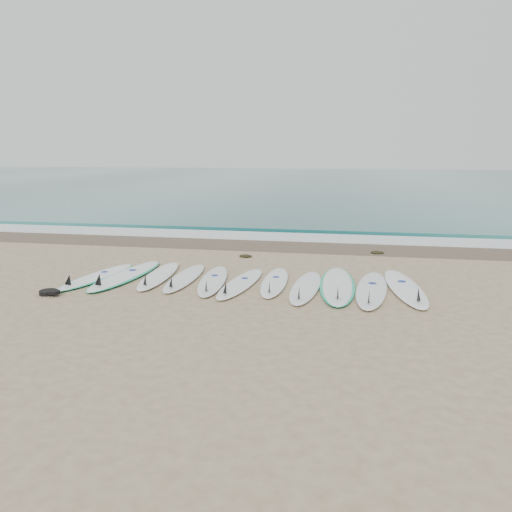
% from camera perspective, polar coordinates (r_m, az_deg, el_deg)
% --- Properties ---
extents(ground, '(120.00, 120.00, 0.00)m').
position_cam_1_polar(ground, '(10.14, -1.49, -3.17)').
color(ground, tan).
extents(ocean, '(120.00, 55.00, 0.03)m').
position_cam_1_polar(ocean, '(42.20, 7.91, 8.41)').
color(ocean, '#266A68').
rests_on(ocean, ground).
extents(wet_sand_band, '(120.00, 1.80, 0.01)m').
position_cam_1_polar(wet_sand_band, '(14.07, 2.02, 1.19)').
color(wet_sand_band, brown).
rests_on(wet_sand_band, ground).
extents(foam_band, '(120.00, 1.40, 0.04)m').
position_cam_1_polar(foam_band, '(15.43, 2.80, 2.21)').
color(foam_band, silver).
rests_on(foam_band, ground).
extents(wave_crest, '(120.00, 1.00, 0.10)m').
position_cam_1_polar(wave_crest, '(16.89, 3.51, 3.17)').
color(wave_crest, '#266A68').
rests_on(wave_crest, ground).
extents(surfboard_0, '(0.96, 2.48, 0.31)m').
position_cam_1_polar(surfboard_0, '(11.04, -17.77, -2.24)').
color(surfboard_0, white).
rests_on(surfboard_0, ground).
extents(surfboard_1, '(0.92, 2.83, 0.35)m').
position_cam_1_polar(surfboard_1, '(10.94, -14.72, -2.15)').
color(surfboard_1, white).
rests_on(surfboard_1, ground).
extents(surfboard_2, '(0.71, 2.52, 0.32)m').
position_cam_1_polar(surfboard_2, '(10.75, -11.11, -2.21)').
color(surfboard_2, white).
rests_on(surfboard_2, ground).
extents(surfboard_3, '(0.56, 2.42, 0.31)m').
position_cam_1_polar(surfboard_3, '(10.48, -8.22, -2.48)').
color(surfboard_3, white).
rests_on(surfboard_3, ground).
extents(surfboard_4, '(0.83, 2.52, 0.32)m').
position_cam_1_polar(surfboard_4, '(10.19, -4.98, -2.81)').
color(surfboard_4, white).
rests_on(surfboard_4, ground).
extents(surfboard_5, '(0.77, 2.51, 0.32)m').
position_cam_1_polar(surfboard_5, '(9.95, -1.86, -3.15)').
color(surfboard_5, white).
rests_on(surfboard_5, ground).
extents(surfboard_6, '(0.58, 2.41, 0.31)m').
position_cam_1_polar(surfboard_6, '(10.06, 2.10, -2.99)').
color(surfboard_6, white).
rests_on(surfboard_6, ground).
extents(surfboard_7, '(0.64, 2.53, 0.32)m').
position_cam_1_polar(surfboard_7, '(9.72, 5.66, -3.57)').
color(surfboard_7, white).
rests_on(surfboard_7, ground).
extents(surfboard_8, '(0.79, 2.93, 0.37)m').
position_cam_1_polar(surfboard_8, '(9.95, 9.28, -3.30)').
color(surfboard_8, white).
rests_on(surfboard_8, ground).
extents(surfboard_9, '(0.81, 2.79, 0.35)m').
position_cam_1_polar(surfboard_9, '(9.74, 13.06, -3.75)').
color(surfboard_9, white).
rests_on(surfboard_9, ground).
extents(surfboard_10, '(0.91, 2.87, 0.36)m').
position_cam_1_polar(surfboard_10, '(10.02, 16.74, -3.51)').
color(surfboard_10, white).
rests_on(surfboard_10, ground).
extents(seaweed_near, '(0.32, 0.25, 0.06)m').
position_cam_1_polar(seaweed_near, '(12.59, -1.20, 0.01)').
color(seaweed_near, black).
rests_on(seaweed_near, ground).
extents(seaweed_far, '(0.34, 0.27, 0.07)m').
position_cam_1_polar(seaweed_far, '(13.38, 13.69, 0.39)').
color(seaweed_far, black).
rests_on(seaweed_far, ground).
extents(leash_coil, '(0.46, 0.36, 0.11)m').
position_cam_1_polar(leash_coil, '(10.13, -22.53, -3.85)').
color(leash_coil, black).
rests_on(leash_coil, ground).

